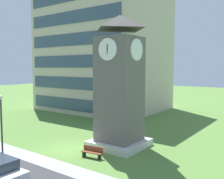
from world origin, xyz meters
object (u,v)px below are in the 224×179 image
object	(u,v)px
clock_tower	(119,88)
park_bench	(92,152)
street_lamp	(1,117)
tree_streetside	(114,90)

from	to	relation	value
clock_tower	park_bench	xyz separation A→B (m)	(-0.08, -3.66, -4.80)
park_bench	street_lamp	xyz separation A→B (m)	(-6.45, -3.77, 2.65)
clock_tower	street_lamp	xyz separation A→B (m)	(-6.53, -7.43, -2.15)
clock_tower	tree_streetside	distance (m)	10.27
park_bench	street_lamp	bearing A→B (deg)	-149.71
park_bench	tree_streetside	world-z (taller)	tree_streetside
clock_tower	tree_streetside	bearing A→B (deg)	128.65
clock_tower	park_bench	distance (m)	6.04
clock_tower	tree_streetside	size ratio (longest dim) A/B	1.91
clock_tower	street_lamp	size ratio (longest dim) A/B	2.39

